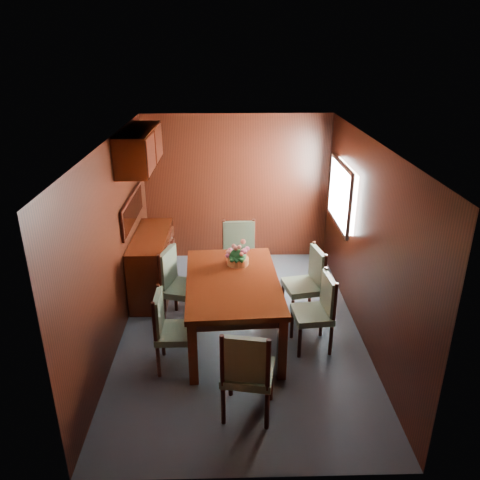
{
  "coord_description": "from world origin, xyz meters",
  "views": [
    {
      "loc": [
        -0.15,
        -5.11,
        3.4
      ],
      "look_at": [
        0.0,
        0.44,
        1.05
      ],
      "focal_mm": 35.0,
      "sensor_mm": 36.0,
      "label": 1
    }
  ],
  "objects_px": {
    "flower_centerpiece": "(238,254)",
    "chair_head": "(247,370)",
    "sideboard": "(153,264)",
    "dining_table": "(233,288)",
    "chair_right_near": "(318,308)",
    "chair_left_near": "(169,326)"
  },
  "relations": [
    {
      "from": "flower_centerpiece",
      "to": "chair_head",
      "type": "bearing_deg",
      "value": -88.48
    },
    {
      "from": "sideboard",
      "to": "chair_head",
      "type": "xyz_separation_m",
      "value": [
        1.26,
        -2.54,
        0.11
      ]
    },
    {
      "from": "dining_table",
      "to": "chair_right_near",
      "type": "distance_m",
      "value": 1.04
    },
    {
      "from": "dining_table",
      "to": "chair_right_near",
      "type": "bearing_deg",
      "value": -13.93
    },
    {
      "from": "dining_table",
      "to": "chair_left_near",
      "type": "height_order",
      "value": "chair_left_near"
    },
    {
      "from": "chair_left_near",
      "to": "flower_centerpiece",
      "type": "relative_size",
      "value": 3.16
    },
    {
      "from": "chair_right_near",
      "to": "sideboard",
      "type": "bearing_deg",
      "value": 51.45
    },
    {
      "from": "chair_left_near",
      "to": "chair_head",
      "type": "bearing_deg",
      "value": 45.5
    },
    {
      "from": "dining_table",
      "to": "chair_left_near",
      "type": "distance_m",
      "value": 0.9
    },
    {
      "from": "chair_head",
      "to": "sideboard",
      "type": "bearing_deg",
      "value": 127.03
    },
    {
      "from": "sideboard",
      "to": "chair_right_near",
      "type": "height_order",
      "value": "chair_right_near"
    },
    {
      "from": "sideboard",
      "to": "chair_head",
      "type": "bearing_deg",
      "value": -63.56
    },
    {
      "from": "dining_table",
      "to": "chair_left_near",
      "type": "bearing_deg",
      "value": -146.53
    },
    {
      "from": "dining_table",
      "to": "sideboard",
      "type": "bearing_deg",
      "value": 130.54
    },
    {
      "from": "sideboard",
      "to": "dining_table",
      "type": "distance_m",
      "value": 1.68
    },
    {
      "from": "dining_table",
      "to": "chair_right_near",
      "type": "xyz_separation_m",
      "value": [
        1.01,
        -0.19,
        -0.18
      ]
    },
    {
      "from": "sideboard",
      "to": "chair_head",
      "type": "height_order",
      "value": "chair_head"
    },
    {
      "from": "dining_table",
      "to": "chair_right_near",
      "type": "relative_size",
      "value": 1.9
    },
    {
      "from": "chair_left_near",
      "to": "chair_head",
      "type": "height_order",
      "value": "chair_head"
    },
    {
      "from": "chair_left_near",
      "to": "dining_table",
      "type": "bearing_deg",
      "value": 126.76
    },
    {
      "from": "chair_left_near",
      "to": "chair_right_near",
      "type": "distance_m",
      "value": 1.75
    },
    {
      "from": "chair_left_near",
      "to": "flower_centerpiece",
      "type": "distance_m",
      "value": 1.3
    }
  ]
}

